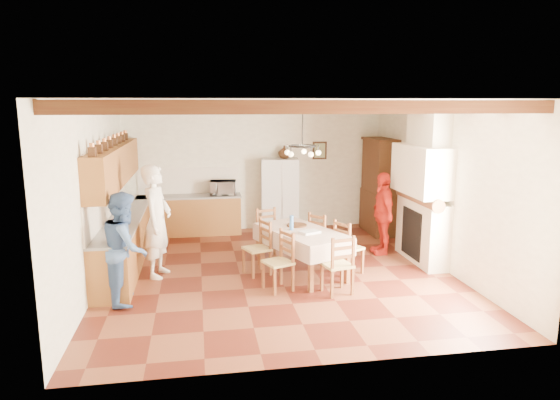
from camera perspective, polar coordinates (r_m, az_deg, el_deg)
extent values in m
cube|color=#4E1A10|center=(8.96, -0.32, -8.32)|extent=(6.00, 6.50, 0.02)
cube|color=silver|center=(8.46, -0.34, 11.37)|extent=(6.00, 6.50, 0.02)
cube|color=beige|center=(11.78, -2.86, 3.88)|extent=(6.00, 0.02, 3.00)
cube|color=beige|center=(5.46, 5.14, -4.45)|extent=(6.00, 0.02, 3.00)
cube|color=beige|center=(8.64, -20.44, 0.61)|extent=(0.02, 6.50, 3.00)
cube|color=beige|center=(9.53, 17.84, 1.69)|extent=(0.02, 6.50, 3.00)
cube|color=olive|center=(9.83, -17.12, -4.39)|extent=(0.60, 4.30, 0.86)
cube|color=olive|center=(11.58, -10.27, -1.78)|extent=(2.30, 0.60, 0.86)
cube|color=gray|center=(9.72, -17.27, -1.83)|extent=(0.62, 4.30, 0.04)
cube|color=gray|center=(11.49, -10.35, 0.41)|extent=(2.34, 0.62, 0.04)
cube|color=silver|center=(9.70, -19.04, -0.03)|extent=(0.03, 4.30, 0.60)
cube|color=silver|center=(11.72, -10.38, 2.19)|extent=(2.30, 0.03, 0.60)
cube|color=olive|center=(9.58, -18.34, 3.82)|extent=(0.35, 4.20, 0.70)
cube|color=black|center=(11.99, 4.55, 5.66)|extent=(0.34, 0.03, 0.42)
cube|color=silver|center=(11.73, -0.03, 0.65)|extent=(0.93, 0.80, 1.70)
cube|color=beige|center=(8.68, 2.49, -3.62)|extent=(1.55, 2.02, 0.05)
cube|color=brown|center=(7.96, 3.55, -7.95)|extent=(0.09, 0.09, 0.75)
cube|color=brown|center=(8.40, 7.72, -7.01)|extent=(0.09, 0.09, 0.75)
cube|color=brown|center=(9.25, -2.29, -5.22)|extent=(0.09, 0.09, 0.75)
cube|color=brown|center=(9.63, 1.58, -4.56)|extent=(0.09, 0.09, 0.75)
torus|color=black|center=(8.43, 2.57, 6.19)|extent=(0.47, 0.47, 0.03)
imported|color=white|center=(8.78, -13.88, -2.35)|extent=(0.63, 0.81, 1.95)
imported|color=#405F97|center=(7.80, -17.25, -5.22)|extent=(0.68, 0.85, 1.69)
imported|color=red|center=(10.07, 11.64, -1.49)|extent=(0.46, 0.98, 1.64)
imported|color=silver|center=(11.48, -6.52, 1.41)|extent=(0.61, 0.44, 0.32)
imported|color=#381910|center=(11.61, 0.50, 5.52)|extent=(0.35, 0.35, 0.30)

